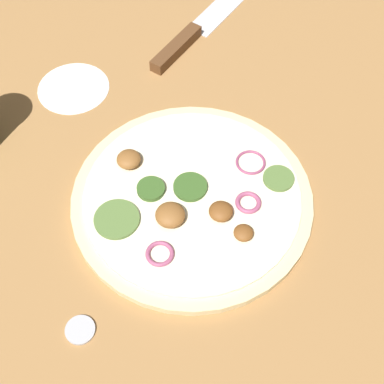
{
  "coord_description": "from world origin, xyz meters",
  "views": [
    {
      "loc": [
        -0.08,
        -0.35,
        0.56
      ],
      "look_at": [
        0.0,
        0.0,
        0.02
      ],
      "focal_mm": 50.0,
      "sensor_mm": 36.0,
      "label": 1
    }
  ],
  "objects": [
    {
      "name": "knife",
      "position": [
        0.07,
        0.3,
        0.01
      ],
      "size": [
        0.23,
        0.23,
        0.02
      ],
      "rotation": [
        0.0,
        0.0,
        0.76
      ],
      "color": "silver",
      "rests_on": "ground_plane"
    },
    {
      "name": "ground_plane",
      "position": [
        0.0,
        0.0,
        0.0
      ],
      "size": [
        3.0,
        3.0,
        0.0
      ],
      "primitive_type": "plane",
      "color": "#9E703F"
    },
    {
      "name": "pizza",
      "position": [
        -0.0,
        -0.0,
        0.01
      ],
      "size": [
        0.3,
        0.3,
        0.03
      ],
      "color": "beige",
      "rests_on": "ground_plane"
    },
    {
      "name": "loose_cap",
      "position": [
        -0.15,
        -0.14,
        0.0
      ],
      "size": [
        0.03,
        0.03,
        0.01
      ],
      "color": "#B2B2B7",
      "rests_on": "ground_plane"
    },
    {
      "name": "flour_patch",
      "position": [
        -0.13,
        0.23,
        0.0
      ],
      "size": [
        0.1,
        0.1,
        0.0
      ],
      "color": "white",
      "rests_on": "ground_plane"
    }
  ]
}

